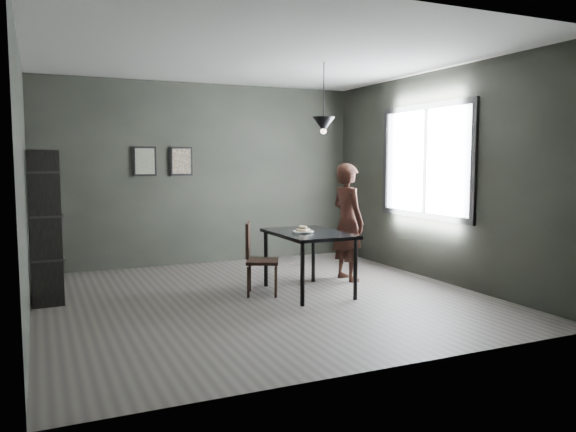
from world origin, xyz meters
name	(u,v)px	position (x,y,z in m)	size (l,w,h in m)	color
ground	(263,298)	(0.00, 0.00, 0.00)	(5.00, 5.00, 0.00)	#35312E
back_wall	(203,174)	(0.00, 2.50, 1.40)	(5.00, 0.10, 2.80)	black
ceiling	(262,55)	(0.00, 0.00, 2.80)	(5.00, 5.00, 0.02)	silver
window_assembly	(425,161)	(2.47, 0.20, 1.60)	(0.04, 1.96, 1.56)	white
cafe_table	(308,238)	(0.60, 0.00, 0.67)	(0.80, 1.20, 0.75)	black
white_plate	(303,232)	(0.51, -0.04, 0.76)	(0.23, 0.23, 0.01)	white
donut_pile	(303,229)	(0.51, -0.04, 0.79)	(0.18, 0.18, 0.08)	beige
woman	(348,222)	(1.42, 0.46, 0.79)	(0.58, 0.38, 1.57)	black
wood_chair	(256,254)	(-0.02, 0.18, 0.50)	(0.50, 0.50, 0.87)	black
shelf_unit	(45,227)	(-2.32, 0.83, 0.86)	(0.33, 0.58, 1.73)	black
pendant_lamp	(324,124)	(0.85, 0.10, 2.05)	(0.28, 0.28, 0.86)	black
framed_print_left	(145,161)	(-0.90, 2.47, 1.60)	(0.34, 0.04, 0.44)	black
framed_print_right	(181,161)	(-0.35, 2.47, 1.60)	(0.34, 0.04, 0.44)	black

